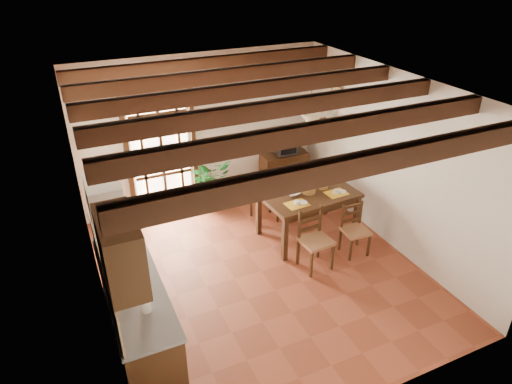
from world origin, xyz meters
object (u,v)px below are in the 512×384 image
chair_near_left (315,250)px  sideboard (284,171)px  chair_far_left (265,205)px  potted_plant (210,181)px  pendant_lamp (310,117)px  kitchen_counter (136,311)px  dining_table (308,198)px  crt_tv (285,145)px  chair_near_right (354,239)px  chair_far_right (300,196)px

chair_near_left → sideboard: size_ratio=1.04×
chair_near_left → chair_far_left: chair_near_left is taller
potted_plant → sideboard: bearing=3.9°
potted_plant → pendant_lamp: (1.15, -1.44, 1.51)m
chair_near_left → sideboard: (0.77, 2.45, 0.09)m
kitchen_counter → dining_table: bearing=20.9°
sideboard → potted_plant: (-1.59, -0.11, 0.18)m
kitchen_counter → potted_plant: bearing=54.7°
chair_near_left → chair_far_left: 1.55m
potted_plant → pendant_lamp: pendant_lamp is taller
sideboard → potted_plant: size_ratio=0.43×
chair_near_left → crt_tv: 2.65m
chair_near_right → dining_table: bearing=122.8°
dining_table → chair_far_left: (-0.43, 0.75, -0.42)m
kitchen_counter → sideboard: 4.51m
chair_near_left → potted_plant: (-0.82, 2.34, 0.27)m
pendant_lamp → chair_far_left: bearing=123.3°
chair_near_right → chair_far_left: size_ratio=0.89×
sideboard → crt_tv: (-0.00, -0.01, 0.58)m
dining_table → pendant_lamp: (-0.00, 0.10, 1.36)m
chair_far_right → crt_tv: crt_tv is taller
dining_table → sideboard: (0.43, 1.65, -0.33)m
sideboard → potted_plant: bearing=-174.3°
kitchen_counter → pendant_lamp: bearing=22.5°
kitchen_counter → sideboard: size_ratio=2.46×
dining_table → crt_tv: size_ratio=3.71×
kitchen_counter → chair_near_left: 2.78m
chair_far_right → crt_tv: bearing=-108.6°
crt_tv → chair_near_right: bearing=-86.1°
chair_far_left → chair_near_right: bearing=122.8°
kitchen_counter → chair_far_left: (2.65, 1.93, -0.18)m
sideboard → potted_plant: potted_plant is taller
dining_table → pendant_lamp: size_ratio=1.86×
sideboard → pendant_lamp: size_ratio=1.08×
potted_plant → pendant_lamp: bearing=-51.4°
dining_table → chair_near_left: chair_near_left is taller
kitchen_counter → sideboard: kitchen_counter is taller
chair_near_right → chair_far_left: bearing=122.8°
dining_table → chair_near_left: 0.96m
kitchen_counter → chair_far_left: size_ratio=2.39×
crt_tv → potted_plant: bearing=-172.3°
chair_far_right → pendant_lamp: (-0.33, -0.70, 1.81)m
sideboard → kitchen_counter: bearing=-139.3°
kitchen_counter → chair_far_left: bearing=36.0°
chair_far_right → potted_plant: 1.69m
chair_far_left → sideboard: 1.25m
chair_far_left → pendant_lamp: 1.95m
dining_table → pendant_lamp: 1.36m
kitchen_counter → chair_near_left: size_ratio=2.35×
chair_near_left → potted_plant: bearing=105.5°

